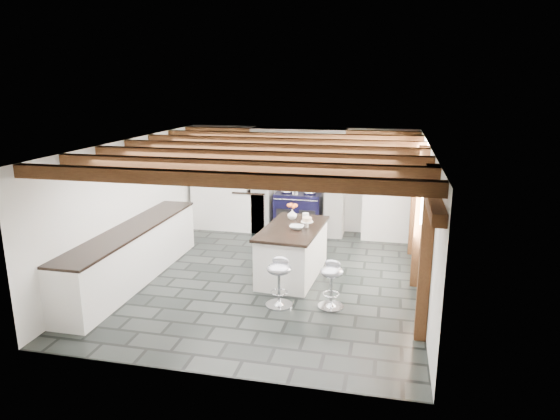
% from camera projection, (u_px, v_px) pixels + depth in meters
% --- Properties ---
extents(ground, '(6.00, 6.00, 0.00)m').
position_uv_depth(ground, '(269.00, 277.00, 8.55)').
color(ground, black).
rests_on(ground, ground).
extents(room_shell, '(6.00, 6.03, 6.00)m').
position_uv_depth(room_shell, '(256.00, 197.00, 9.75)').
color(room_shell, white).
rests_on(room_shell, ground).
extents(range_cooker, '(1.00, 0.63, 0.99)m').
position_uv_depth(range_cooker, '(298.00, 212.00, 10.97)').
color(range_cooker, black).
rests_on(range_cooker, ground).
extents(kitchen_island, '(1.05, 1.83, 1.17)m').
position_uv_depth(kitchen_island, '(293.00, 251.00, 8.54)').
color(kitchen_island, white).
rests_on(kitchen_island, ground).
extents(bar_stool_near, '(0.41, 0.41, 0.72)m').
position_uv_depth(bar_stool_near, '(332.00, 279.00, 7.32)').
color(bar_stool_near, silver).
rests_on(bar_stool_near, ground).
extents(bar_stool_far, '(0.41, 0.41, 0.75)m').
position_uv_depth(bar_stool_far, '(279.00, 276.00, 7.37)').
color(bar_stool_far, silver).
rests_on(bar_stool_far, ground).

